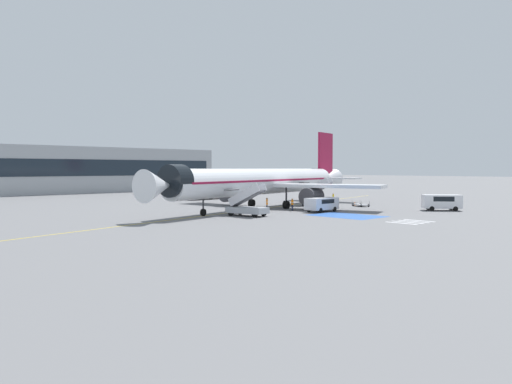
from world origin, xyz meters
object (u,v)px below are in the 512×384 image
Objects in this scene: fuel_tanker at (210,190)px; service_van_1 at (322,203)px; ground_crew_0 at (267,203)px; ground_crew_1 at (292,204)px; boarding_stairs_forward at (247,208)px; ground_crew_2 at (333,198)px; terminal_building at (27,170)px; boarding_stairs_aft at (317,199)px; service_van_0 at (442,201)px; traffic_cone_0 at (355,204)px; airliner at (265,182)px; baggage_cart at (361,205)px.

service_van_1 is (-5.98, -30.69, -0.57)m from fuel_tanker.
ground_crew_0 is 1.09× the size of ground_crew_1.
service_van_1 is (10.75, -2.43, 0.12)m from boarding_stairs_forward.
terminal_building is (-25.01, 62.69, 4.24)m from ground_crew_2.
boarding_stairs_aft reaches higher than service_van_0.
ground_crew_2 is 4.35m from traffic_cone_0.
ground_crew_1 is at bearing -17.87° from fuel_tanker.
terminal_building reaches higher than service_van_1.
ground_crew_2 is (5.70, 1.42, -0.08)m from boarding_stairs_aft.
ground_crew_1 is at bearing -174.35° from boarding_stairs_aft.
terminal_building reaches higher than traffic_cone_0.
terminal_building is at bearing -2.98° from airliner.
airliner is 14.93m from baggage_cart.
fuel_tanker is 40.91m from service_van_0.
terminal_building is at bearing -50.49° from baggage_cart.
airliner is at bearing 158.48° from traffic_cone_0.
fuel_tanker is 27.77m from traffic_cone_0.
boarding_stairs_forward is 3.40× the size of ground_crew_1.
boarding_stairs_aft is 1.11× the size of service_van_0.
boarding_stairs_aft is 8.95m from ground_crew_1.
airliner is at bearing -50.99° from ground_crew_2.
boarding_stairs_aft reaches higher than fuel_tanker.
ground_crew_2 is 3.10× the size of traffic_cone_0.
baggage_cart is (4.36, -4.69, -0.77)m from boarding_stairs_aft.
ground_crew_2 reaches higher than ground_crew_1.
boarding_stairs_forward is at bearing 180.00° from boarding_stairs_aft.
baggage_cart is (5.30, -28.82, -1.41)m from fuel_tanker.
boarding_stairs_aft is 9.53m from service_van_1.
fuel_tanker is 2.14× the size of service_van_1.
ground_crew_2 reaches higher than baggage_cart.
boarding_stairs_aft is at bearing -120.16° from airliner.
service_van_1 is (-13.09, 9.59, -0.15)m from service_van_0.
ground_crew_0 is at bearing -82.96° from terminal_building.
boarding_stairs_forward reaches higher than baggage_cart.
ground_crew_2 is (13.94, -1.10, -2.76)m from airliner.
boarding_stairs_forward is 11.02m from service_van_1.
traffic_cone_0 is (6.35, -27.00, -1.40)m from fuel_tanker.
airliner reaches higher than boarding_stairs_aft.
airliner is 23.72m from service_van_0.
boarding_stairs_aft is 3.40× the size of ground_crew_1.
fuel_tanker is at bearing 58.33° from service_van_0.
ground_crew_1 is (-8.47, -2.89, -0.10)m from boarding_stairs_aft.
service_van_0 is 0.05× the size of terminal_building.
service_van_0 is at bearing 7.72° from fuel_tanker.
boarding_stairs_aft is at bearing -38.06° from ground_crew_1.
ground_crew_0 is at bearing 171.84° from boarding_stairs_aft.
baggage_cart is (22.02, -0.56, -0.72)m from boarding_stairs_forward.
baggage_cart is (-1.81, 11.46, -0.99)m from service_van_0.
terminal_building is at bearing 93.59° from boarding_stairs_aft.
baggage_cart is at bearing -71.01° from terminal_building.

